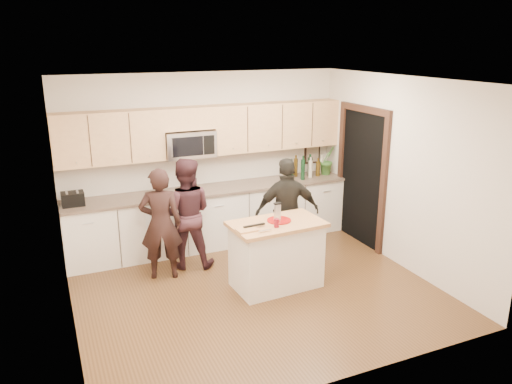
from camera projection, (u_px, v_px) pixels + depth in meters
name	position (u px, v px, depth m)	size (l,w,h in m)	color
floor	(255.00, 290.00, 6.57)	(4.50, 4.50, 0.00)	brown
room_shell	(255.00, 162.00, 6.07)	(4.52, 4.02, 2.71)	beige
back_cabinetry	(213.00, 217.00, 7.91)	(4.50, 0.66, 0.94)	silver
upper_cabinetry	(210.00, 129.00, 7.66)	(4.50, 0.33, 0.75)	tan
microwave	(189.00, 144.00, 7.55)	(0.76, 0.41, 0.40)	silver
doorway	(362.00, 172.00, 7.88)	(0.06, 1.25, 2.20)	black
framed_picture	(312.00, 153.00, 8.69)	(0.30, 0.03, 0.38)	black
dish_towel	(155.00, 208.00, 7.29)	(0.34, 0.60, 0.48)	white
island	(276.00, 254.00, 6.56)	(1.24, 0.76, 0.90)	silver
red_plate	(279.00, 220.00, 6.48)	(0.31, 0.31, 0.02)	#9B100E
box_grater	(277.00, 212.00, 6.39)	(0.09, 0.05, 0.25)	silver
drink_glass	(277.00, 223.00, 6.25)	(0.06, 0.06, 0.11)	maroon
cutting_board	(247.00, 230.00, 6.14)	(0.25, 0.18, 0.02)	tan
tongs	(254.00, 225.00, 6.24)	(0.29, 0.03, 0.02)	black
knife	(265.00, 230.00, 6.09)	(0.17, 0.02, 0.01)	silver
toaster	(73.00, 199.00, 6.95)	(0.30, 0.24, 0.19)	black
bottle_cluster	(307.00, 166.00, 8.40)	(0.71, 0.31, 0.40)	black
orchid	(327.00, 160.00, 8.54)	(0.27, 0.22, 0.50)	#3A6B2A
woman_left	(161.00, 224.00, 6.72)	(0.57, 0.37, 1.56)	black
woman_center	(186.00, 213.00, 7.06)	(0.78, 0.61, 1.60)	#33191E
woman_right	(287.00, 213.00, 7.11)	(0.93, 0.39, 1.59)	black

